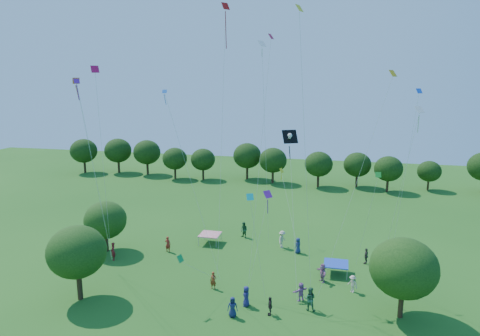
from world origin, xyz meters
name	(u,v)px	position (x,y,z in m)	size (l,w,h in m)	color
near_tree_west	(77,252)	(-12.78, 10.63, 4.13)	(4.75, 4.75, 6.28)	#422B19
near_tree_north	(105,220)	(-15.97, 20.34, 3.45)	(4.38, 4.38, 5.42)	#422B19
near_tree_east	(404,268)	(12.62, 13.74, 4.01)	(5.03, 5.03, 6.28)	#422B19
treeline	(285,160)	(-1.73, 55.43, 4.09)	(88.01, 8.77, 6.77)	#422B19
tent_red_stripe	(210,234)	(-6.00, 24.95, 1.04)	(2.20, 2.20, 1.10)	red
tent_blue	(336,264)	(7.73, 20.21, 1.04)	(2.20, 2.20, 1.10)	#1C40BC
crowd_person_0	(246,296)	(0.83, 12.67, 0.84)	(0.83, 0.45, 1.68)	navy
crowd_person_1	(113,251)	(-14.15, 18.40, 0.92)	(0.68, 0.44, 1.83)	maroon
crowd_person_2	(244,230)	(-2.72, 27.53, 0.92)	(0.90, 0.49, 1.83)	#23532E
crowd_person_3	(352,284)	(9.15, 16.98, 0.76)	(0.99, 0.44, 1.51)	beige
crowd_person_4	(270,306)	(2.89, 11.79, 0.75)	(0.88, 0.40, 1.50)	#372E2C
crowd_person_5	(322,273)	(6.56, 18.37, 0.85)	(1.59, 0.57, 1.70)	#A56091
crowd_person_6	(233,307)	(0.15, 10.86, 0.81)	(0.80, 0.43, 1.61)	#1A224C
crowd_person_7	(213,280)	(-2.57, 14.83, 0.77)	(0.58, 0.37, 1.55)	maroon
crowd_person_8	(414,272)	(14.60, 20.75, 0.74)	(0.73, 0.40, 1.49)	#235134
crowd_person_9	(282,239)	(1.97, 25.52, 0.95)	(1.24, 0.56, 1.90)	#C1B39A
crowd_person_10	(366,256)	(10.58, 23.29, 0.80)	(0.94, 0.43, 1.61)	#473E39
crowd_person_11	(301,292)	(5.00, 14.55, 0.78)	(1.46, 0.52, 1.57)	#A966AE
crowd_person_12	(298,245)	(3.77, 24.43, 0.83)	(0.82, 0.45, 1.67)	navy
crowd_person_13	(168,244)	(-9.62, 21.65, 0.85)	(0.63, 0.41, 1.69)	maroon
crowd_person_14	(310,299)	(5.81, 13.21, 0.95)	(0.94, 0.51, 1.91)	#25583A
pirate_kite	(290,139)	(3.55, 16.87, 13.02)	(2.14, 5.81, 12.44)	black
red_high_kite	(224,62)	(-2.16, 17.37, 19.29)	(0.67, 3.64, 22.77)	red
small_kite_0	(265,107)	(1.54, 16.12, 15.69)	(1.30, 3.49, 20.10)	red
small_kite_1	(85,128)	(-12.64, 12.84, 13.93)	(0.83, 4.55, 16.66)	#D75C0B
small_kite_2	(303,102)	(5.14, 9.83, 16.35)	(1.54, 2.22, 20.94)	yellow
small_kite_3	(374,194)	(10.52, 18.56, 8.35)	(1.51, 2.04, 9.01)	#198B26
small_kite_4	(413,131)	(14.12, 24.42, 13.17)	(1.41, 1.43, 15.74)	blue
small_kite_5	(89,145)	(-11.28, 11.11, 12.88)	(2.22, 6.74, 16.57)	purple
small_kite_6	(411,146)	(12.64, 15.03, 13.02)	(1.47, 6.52, 14.69)	silver
small_kite_7	(254,221)	(2.05, 9.32, 8.34)	(0.82, 3.56, 9.12)	#0DC4C4
small_kite_8	(98,108)	(-13.14, 15.76, 15.35)	(0.77, 0.70, 17.71)	#DA0C49
small_kite_9	(375,127)	(9.98, 14.39, 14.42)	(4.91, 1.97, 17.18)	#D9990B
small_kite_10	(284,181)	(1.75, 27.36, 6.99)	(2.66, 5.26, 6.96)	yellow
small_kite_11	(184,261)	(-3.93, 11.49, 3.89)	(2.47, 3.15, 3.13)	#198D3C
small_kite_12	(182,152)	(-4.74, 13.86, 12.15)	(4.59, 0.34, 15.74)	blue
small_kite_13	(266,204)	(1.91, 15.24, 7.84)	(1.62, 1.66, 7.61)	#71178D
small_kite_14	(263,87)	(0.46, 21.48, 17.18)	(1.01, 2.05, 19.97)	silver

